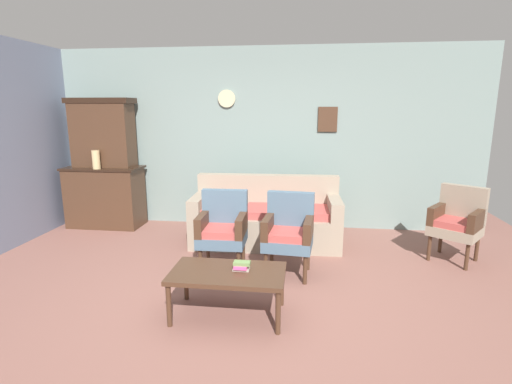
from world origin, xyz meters
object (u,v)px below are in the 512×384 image
book_stack_on_table (241,266)px  floor_vase_by_wall (470,221)px  armchair_row_middle (223,227)px  armchair_by_doorway (289,230)px  wingback_chair_by_fireplace (457,220)px  floral_couch (266,220)px  coffee_table (228,276)px  side_cabinet (106,197)px  vase_on_cabinet (96,160)px

book_stack_on_table → floor_vase_by_wall: bearing=39.3°
armchair_row_middle → armchair_by_doorway: 0.74m
book_stack_on_table → floor_vase_by_wall: (2.79, 2.28, -0.16)m
wingback_chair_by_fireplace → floral_couch: bearing=172.1°
coffee_table → book_stack_on_table: size_ratio=6.57×
armchair_row_middle → book_stack_on_table: (0.37, -0.96, -0.04)m
wingback_chair_by_fireplace → floor_vase_by_wall: 0.84m
wingback_chair_by_fireplace → floor_vase_by_wall: (0.43, 0.70, -0.20)m
armchair_by_doorway → floor_vase_by_wall: armchair_by_doorway is taller
coffee_table → floor_vase_by_wall: bearing=38.6°
floor_vase_by_wall → armchair_by_doorway: bearing=-150.9°
side_cabinet → floral_couch: (2.56, -0.47, -0.14)m
armchair_row_middle → wingback_chair_by_fireplace: (2.73, 0.62, 0.00)m
side_cabinet → armchair_row_middle: side_cabinet is taller
book_stack_on_table → armchair_by_doorway: bearing=68.3°
floor_vase_by_wall → coffee_table: bearing=-141.4°
floral_couch → wingback_chair_by_fireplace: (2.34, -0.32, 0.17)m
side_cabinet → floor_vase_by_wall: side_cabinet is taller
side_cabinet → book_stack_on_table: (2.53, -2.38, -0.01)m
side_cabinet → floor_vase_by_wall: size_ratio=1.92×
armchair_row_middle → wingback_chair_by_fireplace: size_ratio=1.00×
floral_couch → wingback_chair_by_fireplace: size_ratio=2.21×
floral_couch → armchair_row_middle: 1.04m
side_cabinet → coffee_table: 3.42m
armchair_row_middle → wingback_chair_by_fireplace: same height
book_stack_on_table → wingback_chair_by_fireplace: bearing=33.9°
armchair_row_middle → floor_vase_by_wall: size_ratio=1.50×
vase_on_cabinet → floor_vase_by_wall: size_ratio=0.46×
armchair_row_middle → floral_couch: bearing=67.3°
coffee_table → vase_on_cabinet: bearing=137.2°
floral_couch → armchair_by_doorway: same height
armchair_by_doorway → coffee_table: 1.09m
floral_couch → armchair_by_doorway: (0.35, -0.97, 0.17)m
armchair_row_middle → floor_vase_by_wall: 3.43m
side_cabinet → armchair_row_middle: 2.59m
armchair_row_middle → coffee_table: (0.25, -1.00, -0.12)m
armchair_row_middle → wingback_chair_by_fireplace: 2.80m
side_cabinet → floor_vase_by_wall: bearing=-1.1°
armchair_row_middle → floor_vase_by_wall: bearing=22.7°
side_cabinet → armchair_row_middle: bearing=-33.3°
vase_on_cabinet → coffee_table: (2.41, -2.24, -0.69)m
side_cabinet → book_stack_on_table: side_cabinet is taller
vase_on_cabinet → floral_couch: 2.68m
armchair_by_doorway → wingback_chair_by_fireplace: size_ratio=1.00×
floral_couch → side_cabinet: bearing=169.5°
armchair_row_middle → armchair_by_doorway: size_ratio=1.00×
side_cabinet → book_stack_on_table: 3.48m
book_stack_on_table → vase_on_cabinet: bearing=139.0°
coffee_table → floor_vase_by_wall: floor_vase_by_wall is taller
coffee_table → floor_vase_by_wall: size_ratio=1.66×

